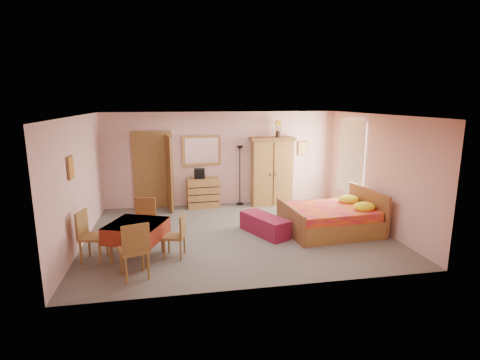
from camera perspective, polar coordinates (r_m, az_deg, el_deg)
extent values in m
plane|color=slate|center=(8.42, -0.31, -8.13)|extent=(6.50, 6.50, 0.00)
plane|color=brown|center=(7.90, -0.33, 9.85)|extent=(6.50, 6.50, 0.00)
cube|color=beige|center=(10.49, -2.70, 3.25)|extent=(6.50, 0.10, 2.60)
cube|color=beige|center=(5.69, 4.10, -4.37)|extent=(6.50, 0.10, 2.60)
cube|color=beige|center=(8.16, -23.41, -0.29)|extent=(0.10, 5.00, 2.60)
cube|color=beige|center=(9.19, 20.07, 1.27)|extent=(0.10, 5.00, 2.60)
cube|color=#9E6B35|center=(10.43, -13.07, 1.37)|extent=(1.06, 0.12, 2.15)
cube|color=white|center=(10.19, 16.56, 3.35)|extent=(0.08, 1.40, 1.95)
cube|color=orange|center=(7.51, -24.43, 1.74)|extent=(0.04, 0.32, 0.42)
cube|color=#D8BF59|center=(10.99, 9.58, 4.81)|extent=(0.30, 0.04, 0.40)
cube|color=#A77038|center=(10.37, -5.66, -1.93)|extent=(0.88, 0.48, 0.81)
cube|color=white|center=(10.36, -5.89, 4.49)|extent=(1.06, 0.13, 0.84)
cube|color=black|center=(10.24, -6.19, 0.98)|extent=(0.30, 0.23, 0.27)
cube|color=black|center=(10.49, -0.02, 0.70)|extent=(0.25, 0.25, 1.67)
cube|color=#A97839|center=(10.52, 4.83, 1.33)|extent=(1.24, 0.67, 1.91)
cube|color=yellow|center=(10.48, 5.83, 7.80)|extent=(0.20, 0.20, 0.46)
cube|color=#C8134C|center=(8.64, 13.55, -4.71)|extent=(2.10, 1.71, 0.93)
cube|color=maroon|center=(8.33, 3.76, -6.84)|extent=(0.95, 1.33, 0.42)
cube|color=maroon|center=(7.30, -15.36, -8.88)|extent=(1.23, 1.23, 0.70)
cube|color=olive|center=(6.53, -15.89, -10.11)|extent=(0.56, 0.56, 0.98)
cube|color=olive|center=(7.90, -14.46, -6.27)|extent=(0.50, 0.50, 0.95)
cube|color=#AB753A|center=(7.41, -21.45, -7.98)|extent=(0.51, 0.51, 0.95)
cube|color=olive|center=(7.20, -9.99, -8.39)|extent=(0.46, 0.46, 0.83)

